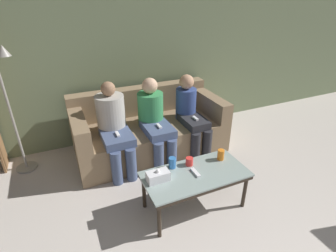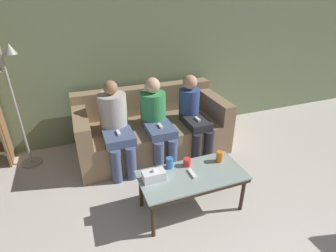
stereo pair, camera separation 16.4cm
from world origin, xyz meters
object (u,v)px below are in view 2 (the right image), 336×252
tissue_box (154,176)px  standing_lamp (15,96)px  cup_near_right (170,163)px  cup_far_center (219,157)px  seated_person_mid_right (193,114)px  couch (151,129)px  cup_near_left (187,162)px  coffee_table (192,178)px  seated_person_mid_left (156,118)px  seated_person_left_end (115,123)px  game_remote (192,174)px

tissue_box → standing_lamp: 2.00m
cup_near_right → cup_far_center: size_ratio=0.99×
tissue_box → seated_person_mid_right: seated_person_mid_right is taller
couch → cup_near_left: bearing=-88.2°
coffee_table → seated_person_mid_left: bearing=91.3°
cup_far_center → standing_lamp: bearing=145.4°
seated_person_left_end → seated_person_mid_left: seated_person_left_end is taller
cup_far_center → tissue_box: size_ratio=0.54×
couch → cup_near_left: (0.04, -1.16, 0.17)m
seated_person_mid_left → seated_person_mid_right: (0.54, -0.02, -0.02)m
game_remote → seated_person_mid_left: bearing=91.3°
seated_person_mid_left → seated_person_mid_right: size_ratio=1.02×
standing_lamp → seated_person_left_end: size_ratio=1.40×
seated_person_mid_right → seated_person_mid_left: bearing=178.2°
standing_lamp → coffee_table: bearing=-42.3°
game_remote → standing_lamp: size_ratio=0.09×
cup_near_left → standing_lamp: size_ratio=0.05×
seated_person_mid_right → cup_near_right: bearing=-127.9°
tissue_box → coffee_table: bearing=-7.5°
cup_near_right → tissue_box: size_ratio=0.54×
standing_lamp → seated_person_mid_right: 2.26m
standing_lamp → seated_person_mid_right: standing_lamp is taller
cup_far_center → seated_person_left_end: (-0.94, 0.99, 0.11)m
coffee_table → seated_person_left_end: (-0.56, 1.10, 0.21)m
tissue_box → seated_person_mid_left: 1.10m
cup_near_right → cup_far_center: cup_far_center is taller
cup_far_center → seated_person_mid_right: seated_person_mid_right is taller
couch → cup_near_right: 1.16m
cup_near_left → standing_lamp: standing_lamp is taller
couch → cup_near_right: bearing=-97.5°
cup_near_right → seated_person_mid_left: (0.15, 0.90, 0.10)m
couch → game_remote: couch is taller
seated_person_mid_right → tissue_box: bearing=-131.5°
cup_near_left → seated_person_mid_right: 1.05m
standing_lamp → seated_person_mid_left: 1.74m
cup_far_center → seated_person_left_end: seated_person_left_end is taller
coffee_table → seated_person_left_end: seated_person_left_end is taller
coffee_table → game_remote: bearing=-83.8°
seated_person_left_end → coffee_table: bearing=-62.9°
cup_far_center → seated_person_mid_left: (-0.40, 0.98, 0.10)m
cup_near_left → cup_far_center: cup_far_center is taller
coffee_table → cup_near_left: 0.18m
coffee_table → seated_person_left_end: 1.25m
couch → coffee_table: (0.02, -1.32, 0.08)m
tissue_box → seated_person_mid_left: seated_person_mid_left is taller
coffee_table → standing_lamp: standing_lamp is taller
coffee_table → standing_lamp: bearing=137.7°
couch → cup_near_right: size_ratio=17.55×
cup_far_center → game_remote: (-0.37, -0.11, -0.05)m
cup_near_right → cup_far_center: 0.55m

